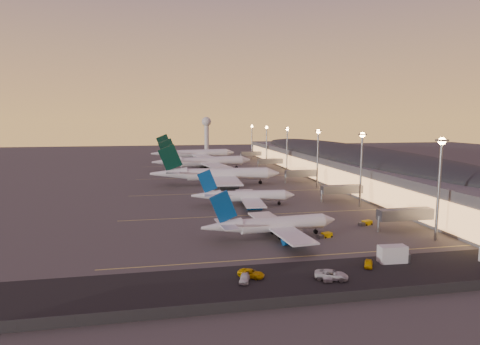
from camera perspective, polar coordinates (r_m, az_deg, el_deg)
name	(u,v)px	position (r m, az deg, el deg)	size (l,w,h in m)	color
ground	(259,211)	(133.90, 2.76, -5.50)	(700.00, 700.00, 0.00)	#3E3B39
airliner_narrow_south	(271,225)	(104.08, 4.49, -7.42)	(36.61, 32.86, 13.07)	silver
airliner_narrow_north	(244,196)	(141.27, 0.54, -3.39)	(36.77, 32.91, 13.13)	silver
airliner_wide_near	(216,174)	(185.74, -3.40, -0.27)	(59.99, 54.65, 19.20)	silver
airliner_wide_mid	(203,162)	(240.67, -5.23, 1.53)	(60.64, 55.94, 19.45)	silver
airliner_wide_far	(194,154)	(296.58, -6.55, 2.67)	(62.25, 57.28, 19.94)	silver
terminal_building	(340,160)	(220.70, 14.08, 1.77)	(56.35, 255.00, 17.46)	#515156
light_masts	(299,145)	(203.42, 8.41, 3.92)	(2.20, 217.20, 25.90)	gray
radar_tower	(207,128)	(389.01, -4.78, 6.32)	(9.00, 9.00, 32.50)	silver
service_lane	(326,275)	(82.86, 12.10, -14.03)	(260.00, 16.00, 0.01)	black
lane_markings	(238,190)	(172.26, -0.34, -2.54)	(90.00, 180.36, 0.00)	#D8C659
fence	(354,296)	(72.46, 15.96, -16.57)	(124.00, 0.12, 2.00)	#2D2D30
baggage_tug_a	(325,235)	(106.94, 12.01, -8.74)	(4.29, 2.63, 1.20)	#E1B104
baggage_tug_b	(366,223)	(122.04, 17.44, -6.87)	(4.48, 2.87, 1.25)	#E1B104
catering_truck_a	(394,254)	(93.09, 21.05, -10.83)	(6.57, 2.87, 3.62)	silver
service_van_a	(245,278)	(77.75, 0.66, -14.75)	(1.76, 4.38, 1.49)	silver
service_van_b	(251,273)	(79.89, 1.60, -14.14)	(2.41, 5.23, 1.45)	#E1B104
service_van_c	(327,275)	(80.51, 12.22, -14.12)	(1.77, 4.41, 1.50)	silver
service_van_d	(368,264)	(88.94, 17.81, -12.23)	(1.64, 4.08, 1.39)	#E1B104
service_van_e	(331,275)	(80.71, 12.87, -13.98)	(2.92, 6.34, 1.76)	silver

